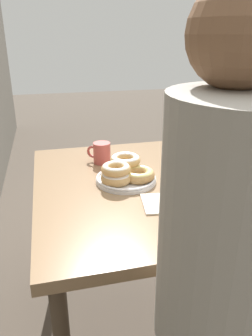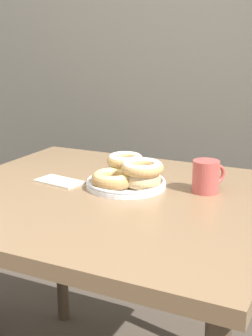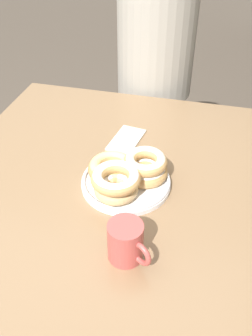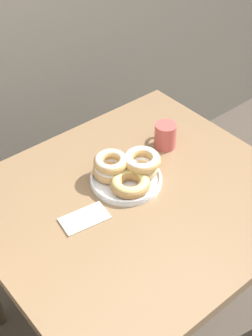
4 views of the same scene
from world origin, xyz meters
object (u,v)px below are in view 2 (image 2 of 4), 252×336
(dining_table, at_px, (108,220))
(coffee_mug, at_px, (207,176))
(donut_plate, at_px, (128,174))
(napkin, at_px, (59,181))

(dining_table, relative_size, coffee_mug, 9.42)
(coffee_mug, bearing_deg, donut_plate, -165.67)
(donut_plate, relative_size, napkin, 1.61)
(coffee_mug, bearing_deg, napkin, -165.98)
(coffee_mug, relative_size, napkin, 0.67)
(donut_plate, xyz_separation_m, coffee_mug, (0.23, 0.06, 0.01))
(donut_plate, distance_m, coffee_mug, 0.24)
(dining_table, bearing_deg, napkin, 171.62)
(donut_plate, bearing_deg, napkin, -166.31)
(dining_table, relative_size, napkin, 6.28)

